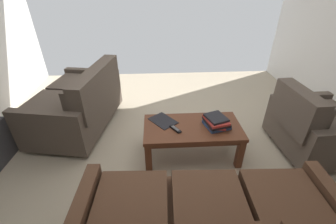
{
  "coord_description": "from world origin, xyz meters",
  "views": [
    {
      "loc": [
        0.11,
        2.2,
        1.84
      ],
      "look_at": [
        0.01,
        0.66,
        0.89
      ],
      "focal_mm": 23.76,
      "sensor_mm": 36.0,
      "label": 1
    }
  ],
  "objects_px": {
    "loveseat_near": "(79,103)",
    "tv_remote": "(175,129)",
    "coffee_table": "(192,131)",
    "book_stack": "(216,122)",
    "armchair_side": "(313,126)",
    "loose_magazine": "(163,121)"
  },
  "relations": [
    {
      "from": "loveseat_near",
      "to": "tv_remote",
      "type": "xyz_separation_m",
      "value": [
        -1.24,
        0.76,
        0.05
      ]
    },
    {
      "from": "coffee_table",
      "to": "book_stack",
      "type": "bearing_deg",
      "value": 177.9
    },
    {
      "from": "loose_magazine",
      "to": "tv_remote",
      "type": "bearing_deg",
      "value": 87.69
    },
    {
      "from": "book_stack",
      "to": "armchair_side",
      "type": "bearing_deg",
      "value": -179.27
    },
    {
      "from": "tv_remote",
      "to": "armchair_side",
      "type": "bearing_deg",
      "value": -177.85
    },
    {
      "from": "loveseat_near",
      "to": "coffee_table",
      "type": "distance_m",
      "value": 1.6
    },
    {
      "from": "armchair_side",
      "to": "loose_magazine",
      "type": "distance_m",
      "value": 1.74
    },
    {
      "from": "loveseat_near",
      "to": "book_stack",
      "type": "xyz_separation_m",
      "value": [
        -1.7,
        0.71,
        0.1
      ]
    },
    {
      "from": "book_stack",
      "to": "coffee_table",
      "type": "bearing_deg",
      "value": -2.1
    },
    {
      "from": "loveseat_near",
      "to": "armchair_side",
      "type": "xyz_separation_m",
      "value": [
        -2.86,
        0.7,
        -0.02
      ]
    },
    {
      "from": "loveseat_near",
      "to": "armchair_side",
      "type": "height_order",
      "value": "loveseat_near"
    },
    {
      "from": "loveseat_near",
      "to": "tv_remote",
      "type": "bearing_deg",
      "value": 148.68
    },
    {
      "from": "coffee_table",
      "to": "tv_remote",
      "type": "height_order",
      "value": "tv_remote"
    },
    {
      "from": "loveseat_near",
      "to": "coffee_table",
      "type": "relative_size",
      "value": 1.39
    },
    {
      "from": "loveseat_near",
      "to": "coffee_table",
      "type": "bearing_deg",
      "value": 154.04
    },
    {
      "from": "tv_remote",
      "to": "coffee_table",
      "type": "bearing_deg",
      "value": -164.36
    },
    {
      "from": "loveseat_near",
      "to": "loose_magazine",
      "type": "relative_size",
      "value": 4.97
    },
    {
      "from": "armchair_side",
      "to": "loose_magazine",
      "type": "relative_size",
      "value": 3.02
    },
    {
      "from": "tv_remote",
      "to": "loose_magazine",
      "type": "distance_m",
      "value": 0.22
    },
    {
      "from": "coffee_table",
      "to": "loose_magazine",
      "type": "bearing_deg",
      "value": -20.97
    },
    {
      "from": "loveseat_near",
      "to": "loose_magazine",
      "type": "bearing_deg",
      "value": 152.66
    },
    {
      "from": "book_stack",
      "to": "tv_remote",
      "type": "relative_size",
      "value": 1.95
    }
  ]
}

